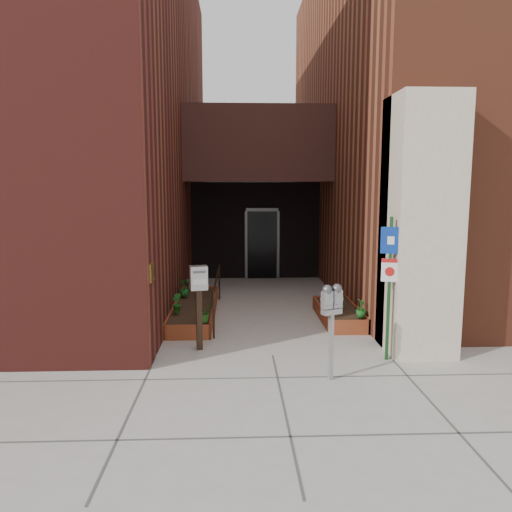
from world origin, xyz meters
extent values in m
plane|color=#9E9991|center=(0.00, 0.00, 0.00)|extent=(80.00, 80.00, 0.00)
cube|color=maroon|center=(-6.00, 6.70, 5.00)|extent=(8.00, 14.60, 10.00)
cube|color=brown|center=(6.00, 7.15, 5.00)|extent=(8.00, 13.70, 10.00)
cube|color=#C0AE94|center=(2.55, 0.20, 2.20)|extent=(1.10, 1.20, 4.40)
cube|color=#321716|center=(0.00, 6.00, 4.00)|extent=(4.20, 2.00, 2.00)
cube|color=black|center=(0.00, 7.40, 1.50)|extent=(4.00, 0.30, 3.00)
cube|color=black|center=(0.20, 7.22, 1.05)|extent=(0.90, 0.06, 2.10)
cube|color=#B79338|center=(-1.99, -0.20, 1.50)|extent=(0.04, 0.30, 0.30)
cube|color=brown|center=(-1.55, 0.92, 0.15)|extent=(0.90, 0.04, 0.30)
cube|color=brown|center=(-1.55, 4.48, 0.15)|extent=(0.90, 0.04, 0.30)
cube|color=brown|center=(-1.98, 2.70, 0.15)|extent=(0.04, 3.60, 0.30)
cube|color=brown|center=(-1.12, 2.70, 0.15)|extent=(0.04, 3.60, 0.30)
cube|color=black|center=(-1.55, 2.70, 0.13)|extent=(0.82, 3.52, 0.26)
cube|color=brown|center=(1.60, 1.12, 0.15)|extent=(0.80, 0.04, 0.30)
cube|color=brown|center=(1.60, 3.28, 0.15)|extent=(0.80, 0.04, 0.30)
cube|color=brown|center=(1.22, 2.20, 0.15)|extent=(0.04, 2.20, 0.30)
cube|color=brown|center=(1.98, 2.20, 0.15)|extent=(0.04, 2.20, 0.30)
cube|color=black|center=(1.60, 2.20, 0.13)|extent=(0.72, 2.12, 0.26)
cylinder|color=black|center=(-1.05, 1.00, 0.45)|extent=(0.04, 0.04, 0.90)
cylinder|color=black|center=(-1.05, 4.30, 0.45)|extent=(0.04, 0.04, 0.90)
cylinder|color=black|center=(-1.05, 2.65, 0.88)|extent=(0.04, 3.30, 0.04)
cube|color=#A3A3A5|center=(0.79, -1.10, 0.51)|extent=(0.08, 0.08, 1.01)
cube|color=#A3A3A5|center=(0.79, -1.10, 1.05)|extent=(0.33, 0.24, 0.08)
cube|color=#A3A3A5|center=(0.71, -1.14, 1.24)|extent=(0.18, 0.16, 0.26)
sphere|color=#59595B|center=(0.71, -1.14, 1.39)|extent=(0.15, 0.15, 0.15)
cube|color=white|center=(0.73, -1.18, 1.26)|extent=(0.09, 0.04, 0.05)
cube|color=#B21414|center=(0.73, -1.18, 1.18)|extent=(0.09, 0.04, 0.03)
cube|color=#A3A3A5|center=(0.87, -1.07, 1.24)|extent=(0.18, 0.16, 0.26)
sphere|color=#59595B|center=(0.87, -1.07, 1.39)|extent=(0.15, 0.15, 0.15)
cube|color=white|center=(0.89, -1.11, 1.26)|extent=(0.09, 0.04, 0.05)
cube|color=#B21414|center=(0.89, -1.11, 1.18)|extent=(0.09, 0.04, 0.03)
cube|color=#163C18|center=(1.90, -0.26, 1.20)|extent=(0.07, 0.07, 2.40)
cube|color=navy|center=(1.89, -0.29, 2.02)|extent=(0.32, 0.12, 0.44)
cube|color=white|center=(1.89, -0.30, 2.02)|extent=(0.11, 0.04, 0.13)
cube|color=white|center=(1.89, -0.29, 1.53)|extent=(0.27, 0.10, 0.38)
cube|color=#B21414|center=(1.89, -0.30, 1.68)|extent=(0.26, 0.09, 0.07)
cylinder|color=#B21414|center=(1.89, -0.31, 1.50)|extent=(0.15, 0.06, 0.15)
cube|color=black|center=(-1.28, 0.37, 0.55)|extent=(0.12, 0.12, 1.10)
cube|color=#B8B8BB|center=(-1.28, 0.37, 1.30)|extent=(0.34, 0.28, 0.42)
cube|color=#59595B|center=(-1.25, 0.26, 1.42)|extent=(0.22, 0.06, 0.04)
cube|color=white|center=(-1.25, 0.26, 1.25)|extent=(0.24, 0.06, 0.10)
imported|color=#235418|center=(-1.25, 1.10, 0.50)|extent=(0.50, 0.50, 0.40)
imported|color=#1E621C|center=(-1.85, 1.84, 0.50)|extent=(0.30, 0.30, 0.40)
imported|color=#19591E|center=(-1.85, 3.36, 0.51)|extent=(0.32, 0.32, 0.41)
imported|color=#1B5F21|center=(-1.80, 3.99, 0.46)|extent=(0.24, 0.24, 0.32)
imported|color=#1B611F|center=(1.85, 1.30, 0.49)|extent=(0.26, 0.26, 0.38)
imported|color=#1C5A19|center=(1.62, 2.00, 0.45)|extent=(0.17, 0.17, 0.30)
imported|color=#1C5C1A|center=(1.43, 2.36, 0.45)|extent=(0.31, 0.31, 0.29)
camera|label=1|loc=(-0.62, -8.22, 2.90)|focal=35.00mm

